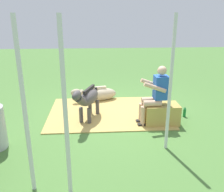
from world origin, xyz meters
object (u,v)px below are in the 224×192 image
person_seated (156,93)px  tent_pole_right (25,111)px  soda_bottle (185,112)px  tent_pole_left (170,86)px  pony_standing (88,98)px  pony_lying (98,94)px  tent_pole_mid (65,113)px  hay_bale (161,114)px

person_seated → tent_pole_right: 3.09m
soda_bottle → tent_pole_left: tent_pole_left is taller
pony_standing → pony_lying: size_ratio=0.95×
tent_pole_right → tent_pole_mid: bearing=168.7°
soda_bottle → person_seated: bearing=22.5°
person_seated → hay_bale: bearing=-178.7°
soda_bottle → tent_pole_right: size_ratio=0.11×
hay_bale → pony_lying: hay_bale is taller
pony_lying → soda_bottle: 2.47m
tent_pole_right → pony_standing: bearing=-107.2°
tent_pole_left → tent_pole_right: (2.23, 1.00, 0.00)m
pony_standing → tent_pole_right: 2.57m
soda_bottle → hay_bale: bearing=27.0°
pony_lying → soda_bottle: pony_lying is taller
hay_bale → person_seated: bearing=1.3°
person_seated → pony_standing: (1.51, -0.30, -0.20)m
pony_standing → pony_lying: (-0.25, -1.35, -0.36)m
tent_pole_mid → tent_pole_left: bearing=-146.8°
tent_pole_mid → person_seated: bearing=-128.2°
hay_bale → tent_pole_left: (0.18, 1.07, 0.98)m
tent_pole_left → tent_pole_right: bearing=24.1°
person_seated → pony_lying: bearing=-52.7°
hay_bale → pony_lying: size_ratio=0.57×
pony_standing → tent_pole_mid: tent_pole_mid is taller
person_seated → tent_pole_mid: size_ratio=0.55×
tent_pole_mid → soda_bottle: bearing=-135.3°
pony_lying → tent_pole_left: bearing=114.5°
tent_pole_right → hay_bale: bearing=-139.4°
pony_standing → soda_bottle: (-2.35, -0.04, -0.42)m
hay_bale → soda_bottle: bearing=-153.0°
hay_bale → pony_lying: bearing=-49.2°
pony_standing → tent_pole_left: size_ratio=0.53×
soda_bottle → tent_pole_mid: 3.75m
person_seated → pony_lying: size_ratio=1.00×
hay_bale → tent_pole_right: tent_pole_right is taller
pony_lying → tent_pole_right: tent_pole_right is taller
person_seated → tent_pole_right: bearing=42.6°
pony_lying → person_seated: bearing=127.3°
pony_lying → tent_pole_right: bearing=75.1°
person_seated → tent_pole_left: tent_pole_left is taller
soda_bottle → tent_pole_left: 1.98m
person_seated → pony_standing: 1.55m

